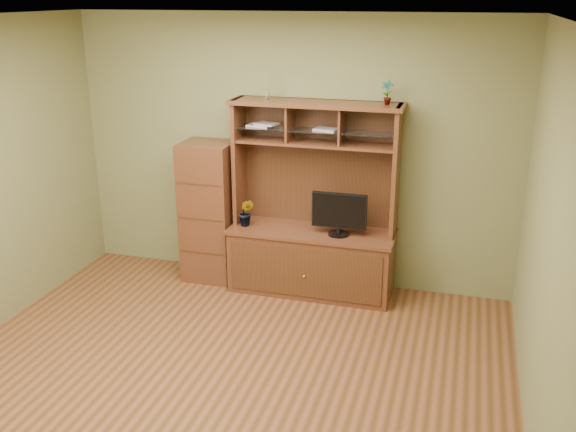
% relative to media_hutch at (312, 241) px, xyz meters
% --- Properties ---
extents(room, '(4.54, 4.04, 2.74)m').
position_rel_media_hutch_xyz_m(room, '(-0.29, -1.73, 0.83)').
color(room, '#513117').
rests_on(room, ground).
extents(media_hutch, '(1.66, 0.61, 1.90)m').
position_rel_media_hutch_xyz_m(media_hutch, '(0.00, 0.00, 0.00)').
color(media_hutch, '#482614').
rests_on(media_hutch, room).
extents(monitor, '(0.53, 0.20, 0.42)m').
position_rel_media_hutch_xyz_m(monitor, '(0.28, -0.08, 0.35)').
color(monitor, black).
rests_on(monitor, media_hutch).
extents(orchid_plant, '(0.16, 0.13, 0.28)m').
position_rel_media_hutch_xyz_m(orchid_plant, '(-0.66, -0.08, 0.27)').
color(orchid_plant, '#2D5E20').
rests_on(orchid_plant, media_hutch).
extents(top_plant, '(0.13, 0.11, 0.22)m').
position_rel_media_hutch_xyz_m(top_plant, '(0.66, 0.08, 1.49)').
color(top_plant, '#276121').
rests_on(top_plant, media_hutch).
extents(reed_diffuser, '(0.05, 0.05, 0.26)m').
position_rel_media_hutch_xyz_m(reed_diffuser, '(-0.48, 0.08, 1.48)').
color(reed_diffuser, silver).
rests_on(reed_diffuser, media_hutch).
extents(magazines, '(0.91, 0.21, 0.04)m').
position_rel_media_hutch_xyz_m(magazines, '(-0.32, 0.08, 1.13)').
color(magazines, '#B2B2B7').
rests_on(magazines, media_hutch).
extents(side_cabinet, '(0.52, 0.47, 1.45)m').
position_rel_media_hutch_xyz_m(side_cabinet, '(-1.10, 0.02, 0.20)').
color(side_cabinet, '#482614').
rests_on(side_cabinet, room).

